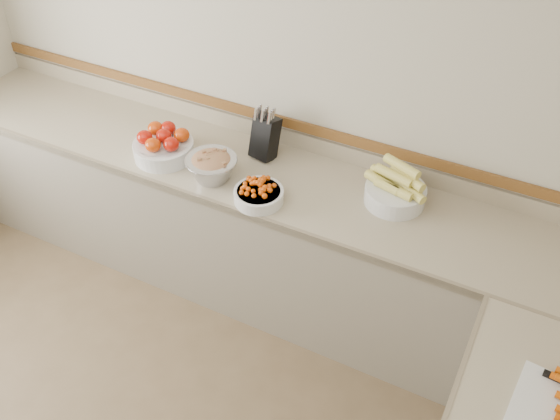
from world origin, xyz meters
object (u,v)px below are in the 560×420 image
at_px(knife_block, 265,136).
at_px(corn_bowl, 396,190).
at_px(cherry_tomato_bowl, 258,194).
at_px(rhubarb_bowl, 212,166).
at_px(tomato_bowl, 163,145).

distance_m(knife_block, corn_bowl, 0.78).
xyz_separation_m(cherry_tomato_bowl, rhubarb_bowl, (-0.31, 0.05, 0.03)).
bearing_deg(tomato_bowl, rhubarb_bowl, -8.82).
xyz_separation_m(knife_block, rhubarb_bowl, (-0.15, -0.32, -0.05)).
height_order(cherry_tomato_bowl, rhubarb_bowl, rhubarb_bowl).
height_order(knife_block, corn_bowl, knife_block).
relative_size(tomato_bowl, rhubarb_bowl, 1.22).
relative_size(tomato_bowl, cherry_tomato_bowl, 1.31).
relative_size(knife_block, rhubarb_bowl, 1.13).
xyz_separation_m(tomato_bowl, corn_bowl, (1.28, 0.20, 0.00)).
bearing_deg(knife_block, rhubarb_bowl, -115.45).
bearing_deg(tomato_bowl, corn_bowl, 9.09).
bearing_deg(cherry_tomato_bowl, corn_bowl, 26.55).
relative_size(cherry_tomato_bowl, rhubarb_bowl, 0.93).
bearing_deg(corn_bowl, rhubarb_bowl, -164.48).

